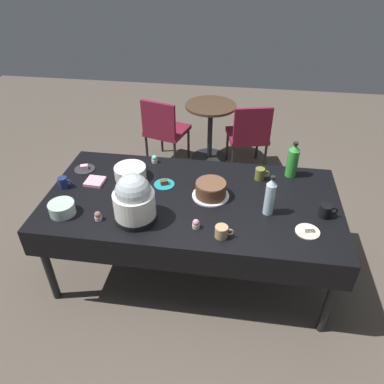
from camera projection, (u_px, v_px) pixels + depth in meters
ground at (192, 266)px, 3.18m from camera, size 9.00×9.00×0.00m
potluck_table at (192, 204)px, 2.78m from camera, size 2.20×1.10×0.75m
frosted_layer_cake at (211, 190)px, 2.72m from camera, size 0.28×0.28×0.12m
slow_cooker at (134, 200)px, 2.45m from camera, size 0.30×0.30×0.35m
glass_salad_bowl at (62, 208)px, 2.56m from camera, size 0.18×0.18×0.09m
ceramic_snack_bowl at (130, 172)px, 2.93m from camera, size 0.25×0.25×0.10m
dessert_plate_cream at (308, 231)px, 2.42m from camera, size 0.16×0.16×0.05m
dessert_plate_charcoal at (85, 169)px, 3.05m from camera, size 0.17×0.17×0.04m
dessert_plate_teal at (164, 184)px, 2.87m from camera, size 0.16×0.16×0.04m
cupcake_mint at (98, 216)px, 2.52m from camera, size 0.05×0.05×0.07m
cupcake_rose at (196, 224)px, 2.45m from camera, size 0.05×0.05×0.07m
cupcake_lemon at (154, 159)px, 3.14m from camera, size 0.05×0.05×0.07m
soda_bottle_lime_soda at (293, 161)px, 2.91m from camera, size 0.09×0.09×0.30m
soda_bottle_water at (270, 196)px, 2.51m from camera, size 0.07×0.07×0.31m
coffee_mug_black at (326, 211)px, 2.54m from camera, size 0.13×0.09×0.09m
coffee_mug_tan at (222, 232)px, 2.37m from camera, size 0.12×0.09×0.08m
coffee_mug_navy at (63, 182)px, 2.83m from camera, size 0.11×0.07×0.09m
coffee_mug_olive at (260, 174)px, 2.92m from camera, size 0.12×0.08×0.10m
paper_napkin_stack at (95, 181)px, 2.89m from camera, size 0.15×0.15×0.02m
maroon_chair_left at (164, 128)px, 4.28m from camera, size 0.55×0.55×0.85m
maroon_chair_right at (249, 134)px, 4.16m from camera, size 0.53×0.53×0.85m
round_cafe_table at (210, 122)px, 4.39m from camera, size 0.60×0.60×0.72m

